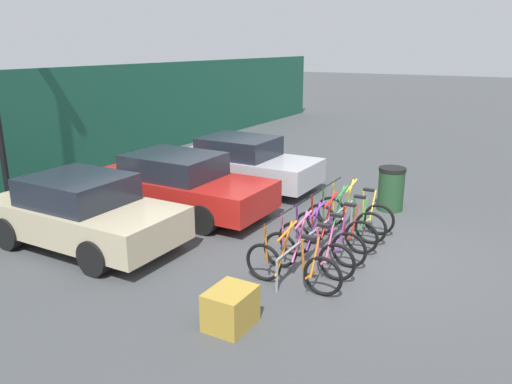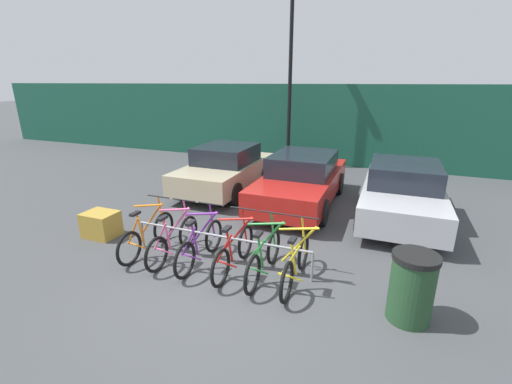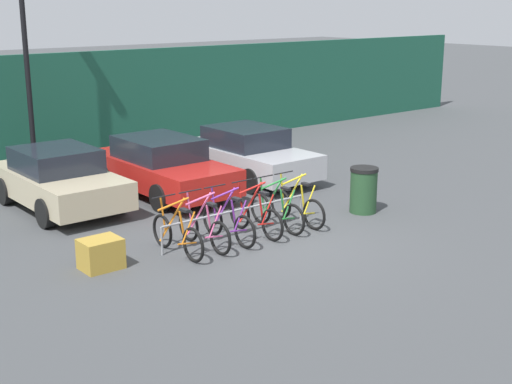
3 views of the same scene
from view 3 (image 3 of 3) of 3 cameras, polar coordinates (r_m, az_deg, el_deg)
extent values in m
plane|color=#424447|center=(14.18, 1.33, -3.92)|extent=(120.00, 120.00, 0.00)
cube|color=#19513D|center=(21.74, -15.22, 6.53)|extent=(36.00, 0.16, 3.17)
cylinder|color=gray|center=(14.28, -1.58, -1.47)|extent=(3.52, 0.04, 0.04)
cylinder|color=gray|center=(13.42, -7.55, -3.93)|extent=(0.04, 0.04, 0.55)
cylinder|color=gray|center=(15.45, 3.61, -1.27)|extent=(0.04, 0.04, 0.55)
torus|color=black|center=(12.99, -5.04, -4.24)|extent=(0.06, 0.66, 0.66)
torus|color=black|center=(13.83, -7.49, -3.11)|extent=(0.06, 0.66, 0.66)
cylinder|color=orange|center=(13.43, -6.71, -2.20)|extent=(0.60, 0.04, 0.76)
cylinder|color=orange|center=(13.30, -6.63, -0.97)|extent=(0.68, 0.04, 0.16)
cylinder|color=orange|center=(13.18, -5.91, -2.78)|extent=(0.14, 0.04, 0.63)
cylinder|color=orange|center=(13.01, -5.43, -2.89)|extent=(0.32, 0.03, 0.58)
cylinder|color=orange|center=(13.15, -5.53, -4.12)|extent=(0.40, 0.03, 0.08)
cylinder|color=orange|center=(13.69, -7.45, -1.78)|extent=(0.12, 0.04, 0.69)
cylinder|color=black|center=(13.56, -7.41, -0.34)|extent=(0.52, 0.03, 0.03)
cube|color=black|center=(13.01, -5.73, -1.46)|extent=(0.10, 0.22, 0.05)
torus|color=black|center=(13.32, -2.88, -3.71)|extent=(0.06, 0.66, 0.66)
torus|color=black|center=(14.14, -5.41, -2.64)|extent=(0.06, 0.66, 0.66)
cylinder|color=#E55993|center=(13.75, -4.59, -1.73)|extent=(0.60, 0.04, 0.76)
cylinder|color=#E55993|center=(13.62, -4.49, -0.53)|extent=(0.68, 0.04, 0.16)
cylinder|color=#E55993|center=(13.51, -3.77, -2.29)|extent=(0.14, 0.04, 0.63)
cylinder|color=#E55993|center=(13.34, -3.27, -2.39)|extent=(0.32, 0.03, 0.58)
cylinder|color=#E55993|center=(13.48, -3.38, -3.60)|extent=(0.40, 0.03, 0.08)
cylinder|color=#E55993|center=(14.00, -5.35, -1.33)|extent=(0.12, 0.04, 0.69)
cylinder|color=black|center=(13.87, -5.29, 0.07)|extent=(0.52, 0.03, 0.03)
cube|color=black|center=(13.34, -3.56, -0.99)|extent=(0.10, 0.22, 0.05)
torus|color=black|center=(13.66, -0.89, -3.21)|extent=(0.06, 0.66, 0.66)
torus|color=black|center=(14.46, -3.47, -2.20)|extent=(0.06, 0.66, 0.66)
cylinder|color=#752D99|center=(14.08, -2.62, -1.30)|extent=(0.60, 0.04, 0.76)
cylinder|color=#752D99|center=(13.95, -2.50, -0.12)|extent=(0.68, 0.04, 0.16)
cylinder|color=#752D99|center=(13.84, -1.78, -1.84)|extent=(0.14, 0.04, 0.63)
cylinder|color=#752D99|center=(13.68, -1.28, -1.93)|extent=(0.32, 0.03, 0.58)
cylinder|color=#752D99|center=(13.81, -1.40, -3.11)|extent=(0.40, 0.03, 0.08)
cylinder|color=#752D99|center=(14.32, -3.40, -0.92)|extent=(0.12, 0.04, 0.69)
cylinder|color=black|center=(14.20, -3.32, 0.46)|extent=(0.52, 0.03, 0.03)
cube|color=black|center=(13.67, -1.56, -0.57)|extent=(0.10, 0.22, 0.05)
torus|color=black|center=(14.07, 1.31, -2.66)|extent=(0.06, 0.66, 0.66)
torus|color=black|center=(14.85, -1.31, -1.70)|extent=(0.06, 0.66, 0.66)
cylinder|color=red|center=(14.48, -0.43, -0.82)|extent=(0.60, 0.04, 0.76)
cylinder|color=red|center=(14.36, -0.30, 0.33)|extent=(0.68, 0.04, 0.16)
cylinder|color=red|center=(14.25, 0.42, -1.33)|extent=(0.14, 0.04, 0.63)
cylinder|color=red|center=(14.09, 0.93, -1.41)|extent=(0.32, 0.03, 0.58)
cylinder|color=red|center=(14.22, 0.79, -2.56)|extent=(0.40, 0.03, 0.08)
cylinder|color=red|center=(14.72, -1.22, -0.46)|extent=(0.12, 0.04, 0.69)
cylinder|color=black|center=(14.60, -1.13, 0.89)|extent=(0.52, 0.03, 0.03)
cube|color=black|center=(14.09, 0.66, -0.09)|extent=(0.10, 0.22, 0.05)
torus|color=black|center=(14.43, 3.04, -2.22)|extent=(0.06, 0.66, 0.66)
torus|color=black|center=(15.19, 0.38, -1.31)|extent=(0.06, 0.66, 0.66)
cylinder|color=#288438|center=(14.83, 1.29, -0.44)|extent=(0.60, 0.04, 0.76)
cylinder|color=#288438|center=(14.71, 1.43, 0.68)|extent=(0.68, 0.04, 0.16)
cylinder|color=#288438|center=(14.60, 2.14, -0.94)|extent=(0.14, 0.04, 0.63)
cylinder|color=#288438|center=(14.45, 2.66, -1.01)|extent=(0.32, 0.03, 0.58)
cylinder|color=#288438|center=(14.58, 2.51, -2.14)|extent=(0.40, 0.03, 0.08)
cylinder|color=#288438|center=(15.07, 0.48, -0.09)|extent=(0.12, 0.04, 0.69)
cylinder|color=black|center=(14.94, 0.59, 1.23)|extent=(0.52, 0.03, 0.03)
cube|color=black|center=(14.45, 2.39, 0.28)|extent=(0.10, 0.22, 0.05)
torus|color=black|center=(14.80, 4.67, -1.81)|extent=(0.06, 0.66, 0.66)
torus|color=black|center=(15.54, 1.99, -0.94)|extent=(0.06, 0.66, 0.66)
cylinder|color=yellow|center=(15.19, 2.92, -0.08)|extent=(0.60, 0.04, 0.76)
cylinder|color=yellow|center=(15.08, 3.07, 1.02)|extent=(0.68, 0.04, 0.16)
cylinder|color=yellow|center=(14.97, 3.77, -0.56)|extent=(0.14, 0.04, 0.63)
cylinder|color=yellow|center=(14.82, 4.30, -0.63)|extent=(0.32, 0.03, 0.58)
cylinder|color=yellow|center=(14.95, 4.14, -1.73)|extent=(0.40, 0.03, 0.08)
cylinder|color=yellow|center=(15.42, 2.11, 0.26)|extent=(0.12, 0.04, 0.69)
cylinder|color=black|center=(15.30, 2.23, 1.55)|extent=(0.52, 0.03, 0.03)
cube|color=black|center=(14.82, 4.04, 0.63)|extent=(0.10, 0.22, 0.05)
cube|color=#C1B28E|center=(16.80, -15.45, 0.57)|extent=(1.80, 3.96, 0.62)
cube|color=#1E232D|center=(16.76, -15.72, 2.52)|extent=(1.58, 1.82, 0.52)
cylinder|color=black|center=(17.60, -19.46, 0.06)|extent=(0.20, 0.64, 0.64)
cylinder|color=black|center=(18.21, -14.42, 0.94)|extent=(0.20, 0.64, 0.64)
cylinder|color=black|center=(15.52, -16.52, -1.63)|extent=(0.20, 0.64, 0.64)
cylinder|color=black|center=(16.22, -10.97, -0.57)|extent=(0.20, 0.64, 0.64)
cube|color=red|center=(17.62, -7.55, 1.65)|extent=(1.80, 4.42, 0.62)
cube|color=#1E232D|center=(17.59, -7.81, 3.52)|extent=(1.58, 2.03, 0.52)
cylinder|color=black|center=(18.36, -11.91, 1.20)|extent=(0.20, 0.64, 0.64)
cylinder|color=black|center=(19.18, -7.38, 1.99)|extent=(0.20, 0.64, 0.64)
cylinder|color=black|center=(16.19, -7.70, -0.46)|extent=(0.20, 0.64, 0.64)
cylinder|color=black|center=(17.11, -2.82, 0.51)|extent=(0.20, 0.64, 0.64)
cube|color=#B7B7BC|center=(18.92, -0.65, 2.70)|extent=(1.80, 4.14, 0.62)
cube|color=#1E232D|center=(18.89, -0.85, 4.44)|extent=(1.58, 1.91, 0.52)
cylinder|color=black|center=(19.42, -4.84, 2.23)|extent=(0.20, 0.64, 0.64)
cylinder|color=black|center=(20.41, -0.87, 2.91)|extent=(0.20, 0.64, 0.64)
cylinder|color=black|center=(17.54, -0.39, 0.89)|extent=(0.20, 0.64, 0.64)
cylinder|color=black|center=(18.63, 3.71, 1.70)|extent=(0.20, 0.64, 0.64)
cylinder|color=black|center=(20.13, -17.93, 10.48)|extent=(0.14, 0.14, 6.52)
cylinder|color=#234728|center=(16.13, 8.59, 0.02)|extent=(0.60, 0.60, 0.95)
cylinder|color=black|center=(16.01, 8.66, 1.80)|extent=(0.63, 0.63, 0.08)
cube|color=#B28C33|center=(12.96, -12.31, -4.85)|extent=(0.70, 0.56, 0.55)
camera|label=1|loc=(7.65, -37.72, 5.75)|focal=35.00mm
camera|label=2|loc=(12.57, 23.43, 7.70)|focal=24.00mm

